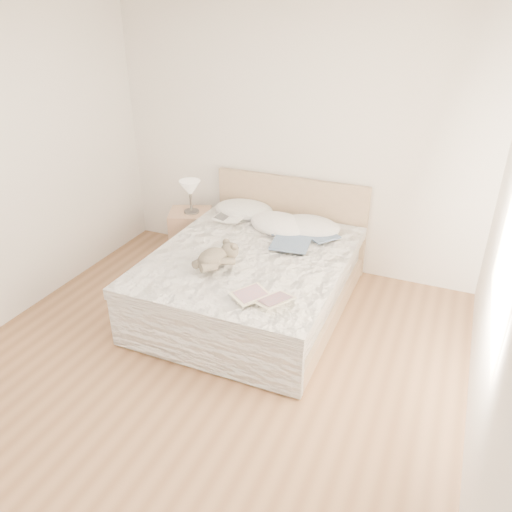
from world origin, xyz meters
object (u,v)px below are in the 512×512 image
(bed, at_px, (254,277))
(photo_book, at_px, (229,219))
(nightstand, at_px, (191,234))
(childrens_book, at_px, (263,298))
(teddy_bear, at_px, (213,265))
(table_lamp, at_px, (190,190))

(bed, relative_size, photo_book, 6.83)
(nightstand, height_order, childrens_book, childrens_book)
(bed, relative_size, nightstand, 3.83)
(bed, distance_m, teddy_bear, 0.63)
(bed, bearing_deg, teddy_bear, -109.41)
(teddy_bear, bearing_deg, photo_book, 131.65)
(bed, xyz_separation_m, table_lamp, (-1.04, 0.65, 0.52))
(table_lamp, distance_m, teddy_bear, 1.45)
(photo_book, relative_size, teddy_bear, 0.86)
(table_lamp, relative_size, childrens_book, 0.88)
(bed, bearing_deg, childrens_book, -62.49)
(childrens_book, xyz_separation_m, teddy_bear, (-0.58, 0.29, 0.02))
(nightstand, xyz_separation_m, photo_book, (0.57, -0.16, 0.35))
(bed, bearing_deg, nightstand, 148.29)
(childrens_book, bearing_deg, bed, 147.99)
(table_lamp, bearing_deg, nightstand, 162.17)
(nightstand, relative_size, photo_book, 1.78)
(bed, height_order, nightstand, bed)
(bed, xyz_separation_m, teddy_bear, (-0.17, -0.50, 0.34))
(table_lamp, relative_size, photo_book, 1.17)
(table_lamp, bearing_deg, bed, -32.07)
(nightstand, bearing_deg, bed, -31.71)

